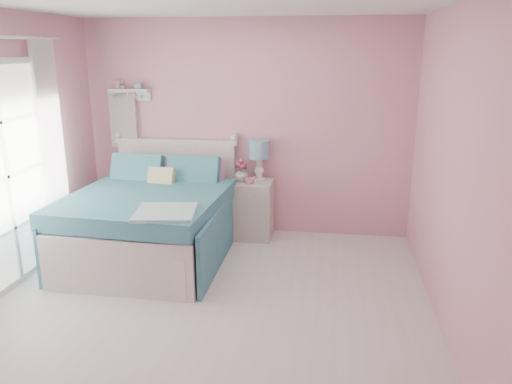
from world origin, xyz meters
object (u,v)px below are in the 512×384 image
(bed, at_px, (152,221))
(teacup, at_px, (250,180))
(nightstand, at_px, (252,209))
(vase, at_px, (241,174))
(table_lamp, at_px, (259,152))

(bed, relative_size, teacup, 18.51)
(bed, bearing_deg, nightstand, 39.72)
(nightstand, bearing_deg, vase, 177.12)
(nightstand, distance_m, table_lamp, 0.70)
(bed, xyz_separation_m, vase, (0.86, 0.75, 0.39))
(bed, relative_size, table_lamp, 4.18)
(bed, xyz_separation_m, teacup, (0.99, 0.64, 0.35))
(vase, bearing_deg, teacup, -43.45)
(nightstand, height_order, vase, vase)
(nightstand, height_order, table_lamp, table_lamp)
(nightstand, bearing_deg, table_lamp, 59.34)
(bed, height_order, nightstand, bed)
(bed, bearing_deg, vase, 44.06)
(bed, relative_size, nightstand, 2.89)
(nightstand, relative_size, vase, 4.10)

